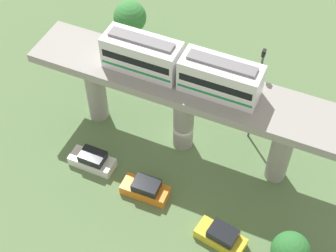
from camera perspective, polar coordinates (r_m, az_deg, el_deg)
ground_plane at (r=48.99m, az=1.67°, el=-1.94°), size 120.00×120.00×0.00m
viaduct at (r=44.25m, az=1.85°, el=3.10°), size 5.20×28.00×8.40m
train at (r=41.78m, az=1.39°, el=6.75°), size 2.64×13.55×3.24m
parked_car_white at (r=47.32m, az=-8.47°, el=-3.82°), size 1.82×4.21×1.76m
parked_car_orange at (r=45.06m, az=-2.54°, el=-7.06°), size 1.93×4.25×1.76m
parked_car_yellow at (r=42.86m, az=5.98°, el=-12.24°), size 2.47×4.44×1.76m
tree_near_viaduct at (r=56.26m, az=-4.29°, el=12.06°), size 3.58×3.58×5.97m
tree_far_corner at (r=40.72m, az=13.56°, el=-13.46°), size 3.02×3.02×4.43m
signal_post at (r=45.69m, az=9.86°, el=3.68°), size 0.44×0.28×11.00m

